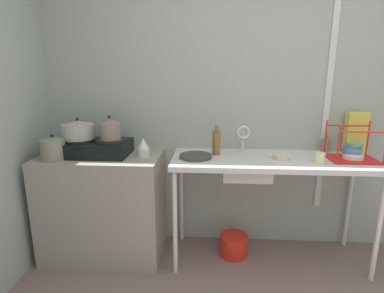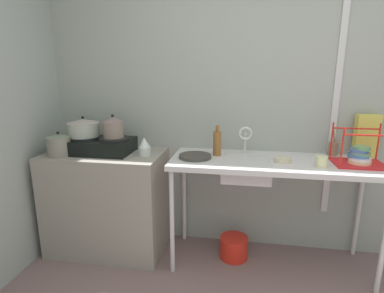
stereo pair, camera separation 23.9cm
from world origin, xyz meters
name	(u,v)px [view 1 (the left image)]	position (x,y,z in m)	size (l,w,h in m)	color
wall_back	(269,111)	(0.00, 1.73, 1.21)	(4.68, 0.10, 2.42)	#989D95
wall_metal_strip	(328,97)	(0.46, 1.67, 1.33)	(0.05, 0.01, 1.94)	silver
counter_concrete	(104,205)	(-1.39, 1.40, 0.44)	(0.97, 0.57, 0.88)	gray
counter_sink	(272,166)	(-0.01, 1.40, 0.81)	(1.57, 0.57, 0.88)	silver
stove	(95,147)	(-1.43, 1.40, 0.94)	(0.55, 0.35, 0.13)	black
pot_on_left_burner	(78,130)	(-1.56, 1.40, 1.09)	(0.26, 0.26, 0.17)	#9DA292
pot_on_right_burner	(110,129)	(-1.30, 1.40, 1.10)	(0.17, 0.17, 0.19)	gray
pot_beside_stove	(53,148)	(-1.70, 1.25, 0.97)	(0.19, 0.19, 0.20)	gray
percolator	(143,148)	(-1.03, 1.37, 0.95)	(0.10, 0.10, 0.15)	silver
sink_basin	(246,168)	(-0.22, 1.37, 0.80)	(0.37, 0.31, 0.15)	silver
faucet	(244,135)	(-0.23, 1.53, 1.04)	(0.11, 0.06, 0.23)	silver
frying_pan	(196,156)	(-0.62, 1.36, 0.89)	(0.26, 0.26, 0.03)	#3B3631
dish_rack	(353,153)	(0.59, 1.39, 0.93)	(0.35, 0.28, 0.29)	red
cup_by_rack	(319,158)	(0.31, 1.29, 0.92)	(0.08, 0.08, 0.08)	beige
small_bowl_on_drainboard	(281,157)	(0.05, 1.37, 0.90)	(0.12, 0.12, 0.04)	beige
bottle_by_sink	(216,142)	(-0.45, 1.47, 0.98)	(0.07, 0.07, 0.24)	brown
cereal_box	(356,132)	(0.70, 1.63, 1.05)	(0.18, 0.07, 0.34)	#D6C44E
utensil_jar	(326,145)	(0.47, 1.63, 0.94)	(0.07, 0.07, 0.23)	#8E6950
bucket_on_floor	(233,245)	(-0.29, 1.42, 0.09)	(0.24, 0.24, 0.18)	red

